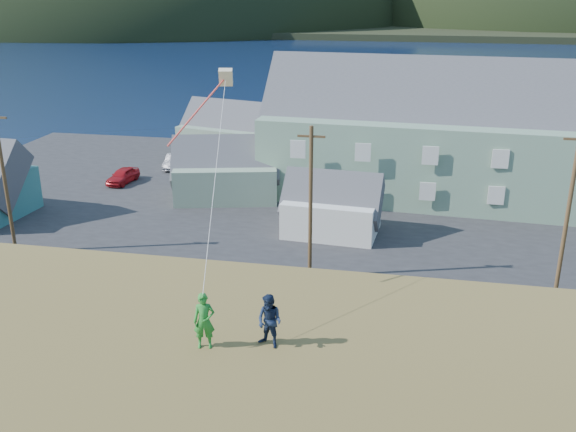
{
  "coord_description": "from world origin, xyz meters",
  "views": [
    {
      "loc": [
        6.04,
        -33.61,
        17.02
      ],
      "look_at": [
        1.73,
        -11.52,
        8.8
      ],
      "focal_mm": 40.0,
      "sensor_mm": 36.0,
      "label": 1
    }
  ],
  "objects_px": {
    "shed_palegreen_far": "(232,132)",
    "lodge": "(506,137)",
    "shed_white": "(332,206)",
    "wharf": "(307,131)",
    "kite_flyer_navy": "(270,321)",
    "kite_flyer_green": "(204,321)",
    "shed_palegreen_near": "(226,171)"
  },
  "relations": [
    {
      "from": "shed_palegreen_far",
      "to": "kite_flyer_navy",
      "type": "xyz_separation_m",
      "value": [
        14.34,
        -46.51,
        5.32
      ]
    },
    {
      "from": "wharf",
      "to": "lodge",
      "type": "distance_m",
      "value": 28.83
    },
    {
      "from": "wharf",
      "to": "kite_flyer_green",
      "type": "xyz_separation_m",
      "value": [
        6.66,
        -58.4,
        7.59
      ]
    },
    {
      "from": "lodge",
      "to": "kite_flyer_navy",
      "type": "height_order",
      "value": "lodge"
    },
    {
      "from": "wharf",
      "to": "lodge",
      "type": "bearing_deg",
      "value": -46.5
    },
    {
      "from": "lodge",
      "to": "shed_palegreen_far",
      "type": "height_order",
      "value": "lodge"
    },
    {
      "from": "shed_palegreen_far",
      "to": "kite_flyer_navy",
      "type": "distance_m",
      "value": 48.97
    },
    {
      "from": "lodge",
      "to": "kite_flyer_green",
      "type": "height_order",
      "value": "lodge"
    },
    {
      "from": "shed_palegreen_far",
      "to": "shed_palegreen_near",
      "type": "bearing_deg",
      "value": -62.03
    },
    {
      "from": "shed_white",
      "to": "kite_flyer_navy",
      "type": "distance_m",
      "value": 27.68
    },
    {
      "from": "lodge",
      "to": "kite_flyer_navy",
      "type": "bearing_deg",
      "value": -103.09
    },
    {
      "from": "shed_palegreen_far",
      "to": "kite_flyer_green",
      "type": "xyz_separation_m",
      "value": [
        12.54,
        -46.91,
        5.36
      ]
    },
    {
      "from": "kite_flyer_green",
      "to": "kite_flyer_navy",
      "type": "distance_m",
      "value": 1.84
    },
    {
      "from": "shed_palegreen_far",
      "to": "kite_flyer_green",
      "type": "relative_size",
      "value": 6.89
    },
    {
      "from": "kite_flyer_navy",
      "to": "shed_palegreen_far",
      "type": "bearing_deg",
      "value": 129.55
    },
    {
      "from": "wharf",
      "to": "shed_white",
      "type": "relative_size",
      "value": 3.58
    },
    {
      "from": "kite_flyer_navy",
      "to": "shed_palegreen_near",
      "type": "bearing_deg",
      "value": 130.96
    },
    {
      "from": "wharf",
      "to": "shed_palegreen_far",
      "type": "relative_size",
      "value": 2.25
    },
    {
      "from": "wharf",
      "to": "kite_flyer_navy",
      "type": "distance_m",
      "value": 59.1
    },
    {
      "from": "shed_white",
      "to": "kite_flyer_green",
      "type": "distance_m",
      "value": 28.03
    },
    {
      "from": "lodge",
      "to": "shed_white",
      "type": "xyz_separation_m",
      "value": [
        -12.68,
        -10.38,
        -3.16
      ]
    },
    {
      "from": "wharf",
      "to": "shed_palegreen_far",
      "type": "bearing_deg",
      "value": -117.11
    },
    {
      "from": "wharf",
      "to": "lodge",
      "type": "height_order",
      "value": "lodge"
    },
    {
      "from": "lodge",
      "to": "shed_palegreen_near",
      "type": "distance_m",
      "value": 22.84
    },
    {
      "from": "wharf",
      "to": "kite_flyer_navy",
      "type": "relative_size",
      "value": 16.21
    },
    {
      "from": "lodge",
      "to": "shed_palegreen_far",
      "type": "distance_m",
      "value": 27.16
    },
    {
      "from": "shed_palegreen_near",
      "to": "shed_palegreen_far",
      "type": "distance_m",
      "value": 13.49
    },
    {
      "from": "shed_palegreen_far",
      "to": "wharf",
      "type": "bearing_deg",
      "value": 77.4
    },
    {
      "from": "shed_palegreen_far",
      "to": "lodge",
      "type": "bearing_deg",
      "value": -5.23
    },
    {
      "from": "shed_white",
      "to": "shed_palegreen_far",
      "type": "bearing_deg",
      "value": 127.69
    },
    {
      "from": "wharf",
      "to": "shed_palegreen_far",
      "type": "distance_m",
      "value": 13.1
    },
    {
      "from": "shed_white",
      "to": "shed_palegreen_near",
      "type": "bearing_deg",
      "value": 150.9
    }
  ]
}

